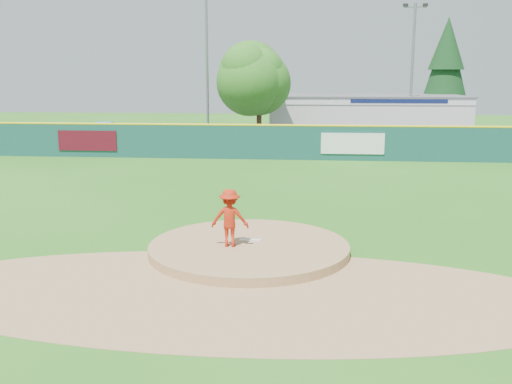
# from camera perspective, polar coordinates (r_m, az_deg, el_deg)

# --- Properties ---
(ground) EXTENTS (120.00, 120.00, 0.00)m
(ground) POSITION_cam_1_polar(r_m,az_deg,el_deg) (15.80, -0.70, -6.06)
(ground) COLOR #286B19
(ground) RESTS_ON ground
(pitchers_mound) EXTENTS (5.50, 5.50, 0.50)m
(pitchers_mound) POSITION_cam_1_polar(r_m,az_deg,el_deg) (15.80, -0.70, -6.06)
(pitchers_mound) COLOR #9E774C
(pitchers_mound) RESTS_ON ground
(pitching_rubber) EXTENTS (0.60, 0.15, 0.04)m
(pitching_rubber) POSITION_cam_1_polar(r_m,az_deg,el_deg) (16.01, -0.59, -4.82)
(pitching_rubber) COLOR white
(pitching_rubber) RESTS_ON pitchers_mound
(infield_dirt_arc) EXTENTS (15.40, 15.40, 0.01)m
(infield_dirt_arc) POSITION_cam_1_polar(r_m,az_deg,el_deg) (12.99, -2.15, -10.01)
(infield_dirt_arc) COLOR #9E774C
(infield_dirt_arc) RESTS_ON ground
(parking_lot) EXTENTS (44.00, 16.00, 0.02)m
(parking_lot) POSITION_cam_1_polar(r_m,az_deg,el_deg) (42.28, 3.26, 4.99)
(parking_lot) COLOR #38383A
(parking_lot) RESTS_ON ground
(pitcher) EXTENTS (1.01, 0.58, 1.57)m
(pitcher) POSITION_cam_1_polar(r_m,az_deg,el_deg) (15.35, -2.64, -2.60)
(pitcher) COLOR red
(pitcher) RESTS_ON pitchers_mound
(van) EXTENTS (5.23, 3.31, 1.35)m
(van) POSITION_cam_1_polar(r_m,az_deg,el_deg) (38.65, 8.54, 5.29)
(van) COLOR silver
(van) RESTS_ON parking_lot
(pool_building_grp) EXTENTS (15.20, 8.20, 3.31)m
(pool_building_grp) POSITION_cam_1_polar(r_m,az_deg,el_deg) (47.28, 10.88, 7.50)
(pool_building_grp) COLOR silver
(pool_building_grp) RESTS_ON ground
(fence_banners) EXTENTS (19.32, 0.04, 1.20)m
(fence_banners) POSITION_cam_1_polar(r_m,az_deg,el_deg) (33.56, -3.92, 5.00)
(fence_banners) COLOR #550C19
(fence_banners) RESTS_ON ground
(playground_slide) EXTENTS (1.08, 3.05, 1.68)m
(playground_slide) POSITION_cam_1_polar(r_m,az_deg,el_deg) (40.87, -14.98, 5.59)
(playground_slide) COLOR blue
(playground_slide) RESTS_ON ground
(outfield_fence) EXTENTS (40.00, 0.14, 2.07)m
(outfield_fence) POSITION_cam_1_polar(r_m,az_deg,el_deg) (33.23, 2.66, 5.11)
(outfield_fence) COLOR #154643
(outfield_fence) RESTS_ON ground
(deciduous_tree) EXTENTS (5.60, 5.60, 7.36)m
(deciduous_tree) POSITION_cam_1_polar(r_m,az_deg,el_deg) (40.15, 0.31, 11.17)
(deciduous_tree) COLOR #382314
(deciduous_tree) RESTS_ON ground
(conifer_tree) EXTENTS (4.40, 4.40, 9.50)m
(conifer_tree) POSITION_cam_1_polar(r_m,az_deg,el_deg) (52.24, 18.47, 11.74)
(conifer_tree) COLOR #382314
(conifer_tree) RESTS_ON ground
(light_pole_left) EXTENTS (1.75, 0.25, 11.00)m
(light_pole_left) POSITION_cam_1_polar(r_m,az_deg,el_deg) (42.69, -4.93, 13.15)
(light_pole_left) COLOR gray
(light_pole_left) RESTS_ON ground
(light_pole_right) EXTENTS (1.75, 0.25, 10.00)m
(light_pole_right) POSITION_cam_1_polar(r_m,az_deg,el_deg) (44.60, 15.36, 12.07)
(light_pole_right) COLOR gray
(light_pole_right) RESTS_ON ground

